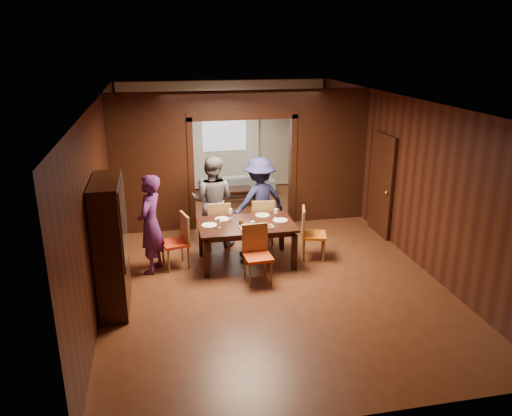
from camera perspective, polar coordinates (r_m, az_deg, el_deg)
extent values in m
plane|color=#512916|center=(9.60, 0.21, -5.14)|extent=(9.00, 9.00, 0.00)
cube|color=silver|center=(8.83, 0.23, 12.33)|extent=(5.50, 9.00, 0.02)
cube|color=black|center=(13.44, -3.71, 8.27)|extent=(5.50, 0.02, 2.90)
cube|color=black|center=(8.98, -17.24, 2.14)|extent=(0.02, 9.00, 2.90)
cube|color=black|center=(10.01, 15.86, 3.94)|extent=(0.02, 9.00, 2.90)
cube|color=black|center=(10.54, -11.90, 3.58)|extent=(1.65, 0.15, 2.40)
cube|color=black|center=(11.17, 8.28, 4.64)|extent=(1.65, 0.15, 2.40)
cube|color=black|center=(10.42, -1.59, 11.93)|extent=(5.50, 0.15, 0.50)
cube|color=beige|center=(13.41, -3.69, 8.25)|extent=(5.40, 0.04, 2.85)
imported|color=#4A1D56|center=(8.75, -11.97, -1.84)|extent=(0.63, 0.75, 1.75)
imported|color=#58575E|center=(9.74, -4.99, 0.80)|extent=(1.06, 0.95, 1.80)
imported|color=#1D1F48|center=(9.83, 0.39, 0.84)|extent=(1.26, 0.95, 1.73)
imported|color=#95AFC4|center=(13.11, -2.17, 2.78)|extent=(1.96, 0.89, 0.56)
imported|color=black|center=(9.05, -0.86, -1.17)|extent=(0.35, 0.35, 0.09)
cube|color=black|center=(9.06, -1.12, -4.03)|extent=(1.71, 1.06, 0.76)
cube|color=black|center=(12.31, -2.32, 1.32)|extent=(0.80, 0.50, 0.40)
cube|color=black|center=(7.70, -16.24, -4.09)|extent=(0.40, 1.20, 2.00)
cube|color=black|center=(10.53, 14.21, 2.53)|extent=(0.06, 0.90, 2.10)
cube|color=silver|center=(13.33, -3.70, 9.29)|extent=(1.20, 0.03, 1.30)
cube|color=white|center=(13.30, -6.86, 7.19)|extent=(0.35, 0.06, 2.40)
cube|color=white|center=(13.50, -0.45, 7.50)|extent=(0.35, 0.06, 2.40)
cylinder|color=white|center=(8.87, -5.36, -1.95)|extent=(0.27, 0.27, 0.01)
cylinder|color=white|center=(9.15, -3.88, -1.25)|extent=(0.27, 0.27, 0.01)
cylinder|color=silver|center=(9.32, 0.75, -0.82)|extent=(0.27, 0.27, 0.01)
cylinder|color=silver|center=(9.08, 2.78, -1.39)|extent=(0.27, 0.27, 0.01)
cylinder|color=silver|center=(8.65, -0.88, -2.42)|extent=(0.27, 0.27, 0.01)
cube|color=gray|center=(8.80, -1.05, -1.95)|extent=(0.30, 0.20, 0.04)
cube|color=gray|center=(8.76, 0.99, -2.06)|extent=(0.30, 0.20, 0.04)
cylinder|color=white|center=(8.64, -0.38, -1.97)|extent=(0.07, 0.07, 0.14)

